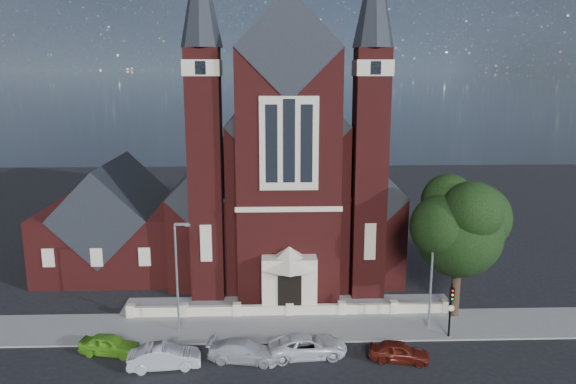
% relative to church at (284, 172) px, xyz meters
% --- Properties ---
extents(ground, '(120.00, 120.00, 0.00)m').
position_rel_church_xyz_m(ground, '(0.00, -7.94, -8.19)').
color(ground, black).
rests_on(ground, ground).
extents(pavement_strip, '(60.00, 5.00, 0.12)m').
position_rel_church_xyz_m(pavement_strip, '(0.00, -18.44, -8.19)').
color(pavement_strip, slate).
rests_on(pavement_strip, ground).
extents(forecourt_paving, '(26.00, 3.00, 0.14)m').
position_rel_church_xyz_m(forecourt_paving, '(0.00, -14.44, -8.19)').
color(forecourt_paving, slate).
rests_on(forecourt_paving, ground).
extents(forecourt_wall, '(24.00, 0.40, 0.90)m').
position_rel_church_xyz_m(forecourt_wall, '(0.00, -16.44, -8.19)').
color(forecourt_wall, '#BEB397').
rests_on(forecourt_wall, ground).
extents(church, '(20.01, 34.90, 29.20)m').
position_rel_church_xyz_m(church, '(0.00, 0.00, 0.00)').
color(church, '#501715').
rests_on(church, ground).
extents(parish_hall, '(12.00, 12.20, 10.24)m').
position_rel_church_xyz_m(parish_hall, '(-16.00, -4.94, -4.17)').
color(parish_hall, '#501715').
rests_on(parish_hall, ground).
extents(street_tree, '(6.40, 6.60, 10.70)m').
position_rel_church_xyz_m(street_tree, '(12.60, -17.23, -1.23)').
color(street_tree, black).
rests_on(street_tree, ground).
extents(street_lamp_left, '(1.16, 0.22, 8.09)m').
position_rel_church_xyz_m(street_lamp_left, '(-7.91, -18.94, -3.59)').
color(street_lamp_left, gray).
rests_on(street_lamp_left, ground).
extents(street_lamp_right, '(1.16, 0.22, 8.09)m').
position_rel_church_xyz_m(street_lamp_right, '(10.09, -18.94, -3.59)').
color(street_lamp_right, gray).
rests_on(street_lamp_right, ground).
extents(traffic_signal, '(0.28, 0.42, 4.00)m').
position_rel_church_xyz_m(traffic_signal, '(11.00, -20.52, -5.60)').
color(traffic_signal, black).
rests_on(traffic_signal, ground).
extents(car_lime_van, '(4.12, 2.27, 1.33)m').
position_rel_church_xyz_m(car_lime_van, '(-12.09, -21.96, -7.52)').
color(car_lime_van, '#61AF23').
rests_on(car_lime_van, ground).
extents(car_silver_a, '(4.67, 2.10, 1.49)m').
position_rel_church_xyz_m(car_silver_a, '(-8.14, -23.86, -7.44)').
color(car_silver_a, '#A4A8AC').
rests_on(car_silver_a, ground).
extents(car_silver_b, '(4.89, 2.70, 1.34)m').
position_rel_church_xyz_m(car_silver_b, '(-3.19, -23.15, -7.51)').
color(car_silver_b, silver).
rests_on(car_silver_b, ground).
extents(car_white_suv, '(5.36, 2.87, 1.43)m').
position_rel_church_xyz_m(car_white_suv, '(0.96, -22.66, -7.47)').
color(car_white_suv, white).
rests_on(car_white_suv, ground).
extents(car_dark_red, '(4.10, 2.32, 1.31)m').
position_rel_church_xyz_m(car_dark_red, '(6.79, -23.53, -7.53)').
color(car_dark_red, '#57170E').
rests_on(car_dark_red, ground).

